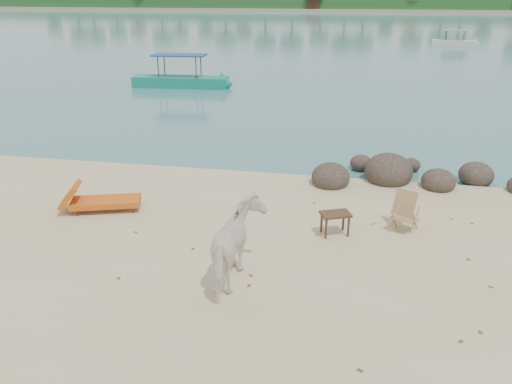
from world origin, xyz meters
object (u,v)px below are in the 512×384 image
side_table (335,225)px  boat_near (179,60)px  cow (238,246)px  boulders (403,175)px  lounge_chair (106,199)px  deck_chair (405,214)px

side_table → boat_near: (-9.88, 17.99, 1.26)m
cow → side_table: (1.79, 2.38, -0.52)m
boulders → lounge_chair: (-7.80, -3.63, 0.12)m
side_table → lounge_chair: 5.94m
boat_near → lounge_chair: bearing=-80.7°
side_table → boat_near: boat_near is taller
deck_chair → boat_near: 20.94m
boat_near → deck_chair: bearing=-59.9°
boulders → deck_chair: (-0.26, -3.42, 0.25)m
side_table → boat_near: size_ratio=0.11×
lounge_chair → deck_chair: bearing=-16.5°
side_table → lounge_chair: size_ratio=0.31×
side_table → lounge_chair: lounge_chair is taller
lounge_chair → boat_near: 18.15m
boulders → side_table: (-1.87, -3.96, 0.07)m
cow → lounge_chair: cow is taller
deck_chair → boat_near: boat_near is taller
side_table → deck_chair: deck_chair is taller
cow → deck_chair: (3.40, 2.91, -0.34)m
deck_chair → boulders: bearing=113.7°
cow → boat_near: boat_near is taller
boulders → cow: size_ratio=3.39×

